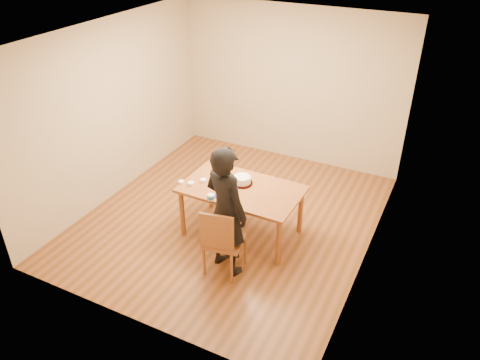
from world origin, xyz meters
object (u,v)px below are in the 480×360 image
at_px(dining_chair, 225,241).
at_px(cake, 242,180).
at_px(dining_table, 242,189).
at_px(cake_plate, 242,183).
at_px(person, 226,211).

relative_size(dining_chair, cake, 1.87).
relative_size(dining_table, dining_chair, 3.55).
height_order(cake_plate, cake, cake).
distance_m(dining_table, cake, 0.14).
height_order(cake_plate, person, person).
relative_size(dining_chair, cake_plate, 1.56).
height_order(dining_table, cake_plate, cake_plate).
height_order(dining_table, person, person).
bearing_deg(person, cake_plate, -58.13).
bearing_deg(person, cake, -58.13).
distance_m(dining_table, person, 0.76).
bearing_deg(cake, dining_chair, -77.40).
height_order(dining_table, dining_chair, dining_table).
relative_size(cake_plate, person, 0.17).
relative_size(dining_table, cake_plate, 5.53).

